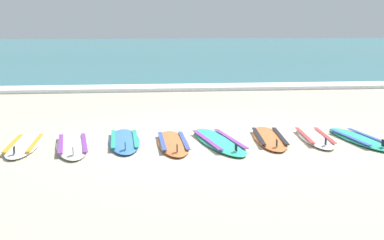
{
  "coord_description": "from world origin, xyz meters",
  "views": [
    {
      "loc": [
        -1.3,
        -8.71,
        1.93
      ],
      "look_at": [
        -0.18,
        0.73,
        0.25
      ],
      "focal_mm": 50.42,
      "sensor_mm": 36.0,
      "label": 1
    }
  ],
  "objects_px": {
    "surfboard_0": "(24,145)",
    "surfboard_6": "(314,137)",
    "surfboard_2": "(124,141)",
    "surfboard_3": "(173,143)",
    "surfboard_7": "(359,139)",
    "surfboard_1": "(73,145)",
    "surfboard_5": "(269,138)",
    "surfboard_4": "(218,141)"
  },
  "relations": [
    {
      "from": "surfboard_4",
      "to": "surfboard_5",
      "type": "xyz_separation_m",
      "value": [
        0.9,
        0.15,
        0.0
      ]
    },
    {
      "from": "surfboard_1",
      "to": "surfboard_2",
      "type": "distance_m",
      "value": 0.86
    },
    {
      "from": "surfboard_1",
      "to": "surfboard_3",
      "type": "bearing_deg",
      "value": -0.03
    },
    {
      "from": "surfboard_1",
      "to": "surfboard_4",
      "type": "relative_size",
      "value": 0.9
    },
    {
      "from": "surfboard_2",
      "to": "surfboard_6",
      "type": "relative_size",
      "value": 1.05
    },
    {
      "from": "surfboard_3",
      "to": "surfboard_4",
      "type": "relative_size",
      "value": 0.86
    },
    {
      "from": "surfboard_0",
      "to": "surfboard_2",
      "type": "xyz_separation_m",
      "value": [
        1.59,
        0.15,
        -0.0
      ]
    },
    {
      "from": "surfboard_0",
      "to": "surfboard_5",
      "type": "height_order",
      "value": "same"
    },
    {
      "from": "surfboard_2",
      "to": "surfboard_6",
      "type": "bearing_deg",
      "value": -1.81
    },
    {
      "from": "surfboard_1",
      "to": "surfboard_4",
      "type": "distance_m",
      "value": 2.37
    },
    {
      "from": "surfboard_3",
      "to": "surfboard_5",
      "type": "height_order",
      "value": "same"
    },
    {
      "from": "surfboard_4",
      "to": "surfboard_5",
      "type": "height_order",
      "value": "same"
    },
    {
      "from": "surfboard_2",
      "to": "surfboard_7",
      "type": "bearing_deg",
      "value": -4.5
    },
    {
      "from": "surfboard_1",
      "to": "surfboard_6",
      "type": "height_order",
      "value": "same"
    },
    {
      "from": "surfboard_1",
      "to": "surfboard_3",
      "type": "relative_size",
      "value": 1.04
    },
    {
      "from": "surfboard_3",
      "to": "surfboard_6",
      "type": "distance_m",
      "value": 2.44
    },
    {
      "from": "surfboard_3",
      "to": "surfboard_4",
      "type": "bearing_deg",
      "value": 2.38
    },
    {
      "from": "surfboard_2",
      "to": "surfboard_6",
      "type": "height_order",
      "value": "same"
    },
    {
      "from": "surfboard_0",
      "to": "surfboard_7",
      "type": "distance_m",
      "value": 5.52
    },
    {
      "from": "surfboard_0",
      "to": "surfboard_7",
      "type": "xyz_separation_m",
      "value": [
        5.52,
        -0.16,
        -0.0
      ]
    },
    {
      "from": "surfboard_0",
      "to": "surfboard_3",
      "type": "distance_m",
      "value": 2.38
    },
    {
      "from": "surfboard_1",
      "to": "surfboard_4",
      "type": "height_order",
      "value": "same"
    },
    {
      "from": "surfboard_0",
      "to": "surfboard_2",
      "type": "distance_m",
      "value": 1.6
    },
    {
      "from": "surfboard_0",
      "to": "surfboard_4",
      "type": "height_order",
      "value": "same"
    },
    {
      "from": "surfboard_2",
      "to": "surfboard_4",
      "type": "relative_size",
      "value": 0.88
    },
    {
      "from": "surfboard_2",
      "to": "surfboard_7",
      "type": "relative_size",
      "value": 1.03
    },
    {
      "from": "surfboard_7",
      "to": "surfboard_6",
      "type": "bearing_deg",
      "value": 163.55
    },
    {
      "from": "surfboard_2",
      "to": "surfboard_6",
      "type": "distance_m",
      "value": 3.23
    },
    {
      "from": "surfboard_2",
      "to": "surfboard_3",
      "type": "bearing_deg",
      "value": -17.77
    },
    {
      "from": "surfboard_3",
      "to": "surfboard_5",
      "type": "xyz_separation_m",
      "value": [
        1.66,
        0.18,
        -0.0
      ]
    },
    {
      "from": "surfboard_2",
      "to": "surfboard_5",
      "type": "height_order",
      "value": "same"
    },
    {
      "from": "surfboard_1",
      "to": "surfboard_5",
      "type": "height_order",
      "value": "same"
    },
    {
      "from": "surfboard_3",
      "to": "surfboard_2",
      "type": "bearing_deg",
      "value": 162.23
    },
    {
      "from": "surfboard_0",
      "to": "surfboard_1",
      "type": "distance_m",
      "value": 0.78
    },
    {
      "from": "surfboard_1",
      "to": "surfboard_5",
      "type": "distance_m",
      "value": 3.27
    },
    {
      "from": "surfboard_5",
      "to": "surfboard_4",
      "type": "bearing_deg",
      "value": -170.48
    },
    {
      "from": "surfboard_2",
      "to": "surfboard_5",
      "type": "xyz_separation_m",
      "value": [
        2.45,
        -0.07,
        -0.0
      ]
    },
    {
      "from": "surfboard_3",
      "to": "surfboard_0",
      "type": "bearing_deg",
      "value": 177.61
    },
    {
      "from": "surfboard_0",
      "to": "surfboard_6",
      "type": "xyz_separation_m",
      "value": [
        4.82,
        0.05,
        -0.0
      ]
    },
    {
      "from": "surfboard_3",
      "to": "surfboard_5",
      "type": "bearing_deg",
      "value": 6.29
    },
    {
      "from": "surfboard_3",
      "to": "surfboard_1",
      "type": "bearing_deg",
      "value": 179.97
    },
    {
      "from": "surfboard_5",
      "to": "surfboard_7",
      "type": "height_order",
      "value": "same"
    }
  ]
}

